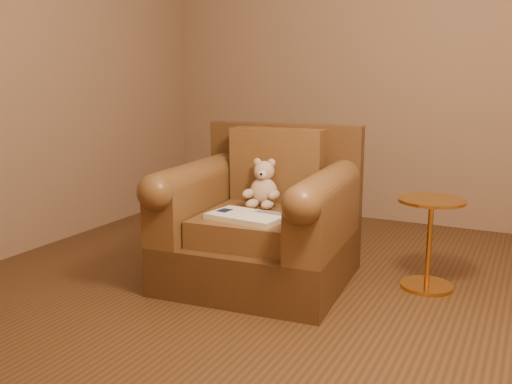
% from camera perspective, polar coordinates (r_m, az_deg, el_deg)
% --- Properties ---
extents(floor, '(4.00, 4.00, 0.00)m').
position_cam_1_polar(floor, '(3.20, 3.36, -10.74)').
color(floor, '#4E321A').
rests_on(floor, ground).
extents(armchair, '(1.08, 1.04, 0.91)m').
position_cam_1_polar(armchair, '(3.40, 0.66, -3.07)').
color(armchair, '#492F18').
rests_on(armchair, floor).
extents(teddy_bear, '(0.21, 0.24, 0.29)m').
position_cam_1_polar(teddy_bear, '(3.45, 0.72, 0.41)').
color(teddy_bear, tan).
rests_on(teddy_bear, armchair).
extents(guidebook, '(0.43, 0.29, 0.03)m').
position_cam_1_polar(guidebook, '(3.14, -0.95, -2.47)').
color(guidebook, beige).
rests_on(guidebook, armchair).
extents(side_table, '(0.38, 0.38, 0.53)m').
position_cam_1_polar(side_table, '(3.42, 16.95, -4.67)').
color(side_table, gold).
rests_on(side_table, floor).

